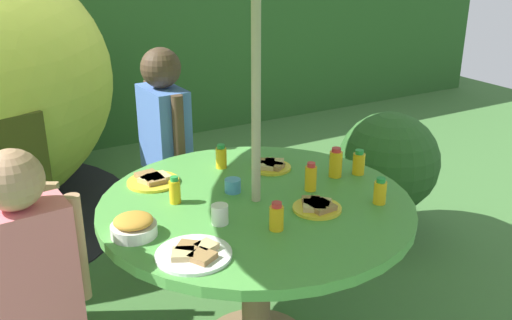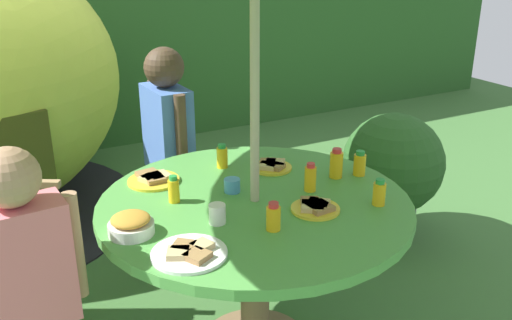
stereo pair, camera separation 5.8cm
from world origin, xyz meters
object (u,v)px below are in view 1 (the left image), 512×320
object	(u,v)px
juice_bottle_near_left	(221,157)
child_in_pink_shirt	(27,269)
plate_center_back	(153,180)
plate_far_left	(194,253)
potted_plant	(388,167)
cup_far	(220,214)
snack_bowl	(134,226)
juice_bottle_back_edge	(380,192)
garden_table	(256,228)
cup_near	(233,186)
juice_bottle_center_front	(359,163)
juice_bottle_near_right	(175,191)
plate_mid_right	(317,206)
plate_front_edge	(271,166)
child_in_blue_shirt	(165,131)
juice_bottle_far_right	(276,217)
juice_bottle_spot_a	(336,163)
juice_bottle_mid_left	(311,177)

from	to	relation	value
juice_bottle_near_left	child_in_pink_shirt	bearing A→B (deg)	-154.03
plate_center_back	plate_far_left	size ratio (longest dim) A/B	0.87
potted_plant	cup_far	xyz separation A→B (m)	(-1.42, -0.64, 0.33)
snack_bowl	juice_bottle_back_edge	size ratio (longest dim) A/B	1.51
garden_table	juice_bottle_near_left	bearing A→B (deg)	84.90
cup_near	cup_far	distance (m)	0.28
potted_plant	juice_bottle_center_front	size ratio (longest dim) A/B	6.82
juice_bottle_near_right	potted_plant	bearing A→B (deg)	14.84
child_in_pink_shirt	plate_center_back	xyz separation A→B (m)	(0.58, 0.44, 0.02)
juice_bottle_back_edge	plate_mid_right	bearing A→B (deg)	163.20
plate_center_back	juice_bottle_back_edge	world-z (taller)	juice_bottle_back_edge
plate_mid_right	plate_front_edge	bearing A→B (deg)	82.03
child_in_pink_shirt	cup_far	bearing A→B (deg)	-7.77
snack_bowl	plate_center_back	xyz separation A→B (m)	(0.22, 0.41, -0.02)
child_in_blue_shirt	juice_bottle_far_right	xyz separation A→B (m)	(-0.02, -1.14, 0.01)
juice_bottle_center_front	juice_bottle_far_right	bearing A→B (deg)	-156.12
plate_front_edge	juice_bottle_far_right	size ratio (longest dim) A/B	1.69
garden_table	cup_far	distance (m)	0.29
potted_plant	juice_bottle_near_right	xyz separation A→B (m)	(-1.50, -0.40, 0.34)
child_in_pink_shirt	snack_bowl	world-z (taller)	child_in_pink_shirt
snack_bowl	juice_bottle_center_front	xyz separation A→B (m)	(1.05, 0.05, 0.02)
juice_bottle_near_right	juice_bottle_far_right	distance (m)	0.45
potted_plant	plate_front_edge	size ratio (longest dim) A/B	4.25
juice_bottle_near_right	juice_bottle_far_right	size ratio (longest dim) A/B	1.04
plate_mid_right	cup_far	bearing A→B (deg)	167.38
potted_plant	cup_near	distance (m)	1.36
potted_plant	plate_far_left	distance (m)	1.82
plate_mid_right	plate_front_edge	size ratio (longest dim) A/B	1.05
juice_bottle_near_right	juice_bottle_spot_a	bearing A→B (deg)	-7.96
cup_far	juice_bottle_mid_left	bearing A→B (deg)	9.92
child_in_pink_shirt	cup_near	world-z (taller)	child_in_pink_shirt
plate_far_left	juice_bottle_near_left	bearing A→B (deg)	56.85
juice_bottle_near_right	juice_bottle_back_edge	world-z (taller)	juice_bottle_near_right
plate_front_edge	juice_bottle_center_front	distance (m)	0.39
garden_table	snack_bowl	world-z (taller)	snack_bowl
child_in_pink_shirt	cup_near	xyz separation A→B (m)	(0.84, 0.18, 0.04)
juice_bottle_near_left	garden_table	bearing A→B (deg)	-95.10
plate_far_left	juice_bottle_far_right	xyz separation A→B (m)	(0.33, 0.02, 0.04)
juice_bottle_near_right	juice_bottle_near_left	bearing A→B (deg)	36.56
child_in_blue_shirt	plate_front_edge	size ratio (longest dim) A/B	6.65
juice_bottle_back_edge	plate_far_left	bearing A→B (deg)	-179.48
child_in_pink_shirt	cup_near	bearing A→B (deg)	7.98
child_in_blue_shirt	plate_center_back	bearing A→B (deg)	-28.90
garden_table	potted_plant	bearing A→B (deg)	23.89
plate_front_edge	juice_bottle_back_edge	distance (m)	0.55
plate_mid_right	juice_bottle_near_right	xyz separation A→B (m)	(-0.45, 0.33, 0.04)
plate_center_back	snack_bowl	bearing A→B (deg)	-118.22
snack_bowl	juice_bottle_spot_a	xyz separation A→B (m)	(0.94, 0.08, 0.03)
juice_bottle_mid_left	juice_bottle_back_edge	distance (m)	0.29
plate_far_left	child_in_blue_shirt	bearing A→B (deg)	73.21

